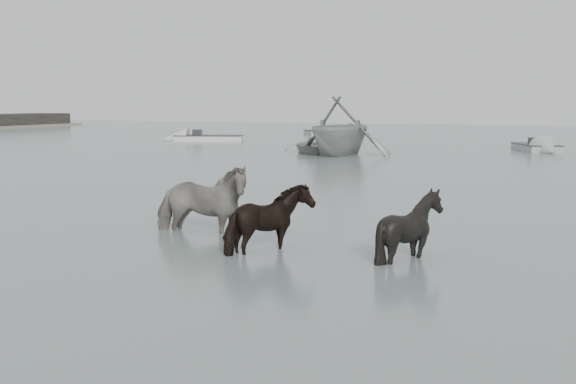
# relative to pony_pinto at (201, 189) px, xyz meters

# --- Properties ---
(ground) EXTENTS (140.00, 140.00, 0.00)m
(ground) POSITION_rel_pony_pinto_xyz_m (2.82, -0.85, -0.89)
(ground) COLOR #54635D
(ground) RESTS_ON ground
(pony_pinto) EXTENTS (2.21, 1.21, 1.78)m
(pony_pinto) POSITION_rel_pony_pinto_xyz_m (0.00, 0.00, 0.00)
(pony_pinto) COLOR black
(pony_pinto) RESTS_ON ground
(pony_dark) EXTENTS (1.26, 1.45, 1.39)m
(pony_dark) POSITION_rel_pony_pinto_xyz_m (2.04, -1.17, -0.19)
(pony_dark) COLOR black
(pony_dark) RESTS_ON ground
(pony_black) EXTENTS (1.68, 1.60, 1.46)m
(pony_black) POSITION_rel_pony_pinto_xyz_m (4.39, -0.72, -0.16)
(pony_black) COLOR black
(pony_black) RESTS_ON ground
(rowboat_lead) EXTENTS (4.47, 5.13, 0.89)m
(rowboat_lead) POSITION_rel_pony_pinto_xyz_m (-5.79, 22.03, -0.45)
(rowboat_lead) COLOR #B7B7B2
(rowboat_lead) RESTS_ON ground
(rowboat_trail) EXTENTS (5.39, 6.09, 2.99)m
(rowboat_trail) POSITION_rel_pony_pinto_xyz_m (-4.08, 21.03, 0.60)
(rowboat_trail) COLOR #949694
(rowboat_trail) RESTS_ON ground
(skiff_outer) EXTENTS (6.38, 3.67, 0.75)m
(skiff_outer) POSITION_rel_pony_pinto_xyz_m (-16.00, 29.48, -0.52)
(skiff_outer) COLOR beige
(skiff_outer) RESTS_ON ground
(skiff_mid) EXTENTS (3.26, 4.91, 0.75)m
(skiff_mid) POSITION_rel_pony_pinto_xyz_m (4.62, 27.43, -0.52)
(skiff_mid) COLOR gray
(skiff_mid) RESTS_ON ground
(skiff_far) EXTENTS (5.74, 5.44, 0.75)m
(skiff_far) POSITION_rel_pony_pinto_xyz_m (-11.26, 41.19, -0.52)
(skiff_far) COLOR gray
(skiff_far) RESTS_ON ground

